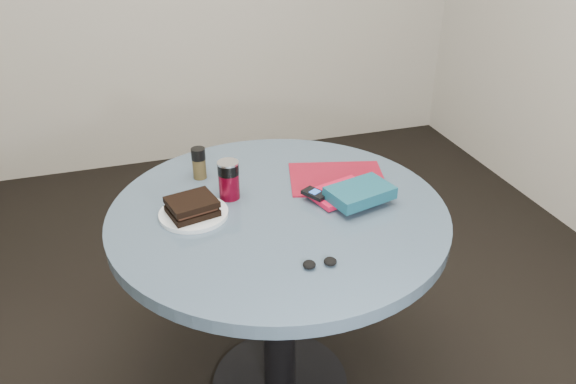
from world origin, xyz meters
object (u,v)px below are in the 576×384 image
object	(u,v)px
soda_can	(229,180)
mp3_player	(315,194)
red_book	(341,193)
pepper_grinder	(199,163)
table	(279,253)
sandwich	(192,206)
novel	(360,193)
headphones	(320,263)
plate	(194,214)
magazine	(337,178)

from	to	relation	value
soda_can	mp3_player	distance (m)	0.26
mp3_player	red_book	bearing A→B (deg)	3.60
pepper_grinder	soda_can	bearing A→B (deg)	-67.43
red_book	table	bearing A→B (deg)	166.85
sandwich	novel	size ratio (longest dim) A/B	0.82
pepper_grinder	headphones	xyz separation A→B (m)	(0.21, -0.56, -0.04)
headphones	table	bearing A→B (deg)	93.62
soda_can	novel	world-z (taller)	soda_can
soda_can	mp3_player	xyz separation A→B (m)	(0.24, -0.10, -0.03)
pepper_grinder	headphones	size ratio (longest dim) A/B	1.15
pepper_grinder	plate	bearing A→B (deg)	-104.15
novel	headphones	xyz separation A→B (m)	(-0.22, -0.25, -0.03)
novel	headphones	bearing A→B (deg)	-145.39
magazine	red_book	distance (m)	0.11
magazine	table	bearing A→B (deg)	-138.79
table	headphones	distance (m)	0.35
magazine	mp3_player	world-z (taller)	mp3_player
pepper_grinder	sandwich	bearing A→B (deg)	-104.49
magazine	headphones	bearing A→B (deg)	-102.71
table	plate	distance (m)	0.30
plate	pepper_grinder	bearing A→B (deg)	75.85
red_book	soda_can	bearing A→B (deg)	147.50
sandwich	soda_can	distance (m)	0.15
table	soda_can	distance (m)	0.28
soda_can	headphones	distance (m)	0.43
plate	headphones	world-z (taller)	headphones
pepper_grinder	headphones	bearing A→B (deg)	-69.84
table	magazine	world-z (taller)	magazine
sandwich	headphones	bearing A→B (deg)	-50.77
plate	soda_can	distance (m)	0.15
novel	sandwich	bearing A→B (deg)	156.66
magazine	red_book	world-z (taller)	red_book
table	sandwich	size ratio (longest dim) A/B	6.52
magazine	headphones	size ratio (longest dim) A/B	3.35
red_book	pepper_grinder	bearing A→B (deg)	131.12
soda_can	plate	bearing A→B (deg)	-149.35
soda_can	novel	distance (m)	0.39
pepper_grinder	novel	distance (m)	0.53
plate	headphones	xyz separation A→B (m)	(0.26, -0.34, 0.00)
pepper_grinder	red_book	bearing A→B (deg)	-32.81
table	magazine	distance (m)	0.31
magazine	sandwich	bearing A→B (deg)	-154.80
red_book	novel	distance (m)	0.07
soda_can	sandwich	bearing A→B (deg)	-147.47
sandwich	red_book	distance (m)	0.45
plate	soda_can	bearing A→B (deg)	30.65
plate	headphones	bearing A→B (deg)	-51.78
magazine	novel	distance (m)	0.17
sandwich	red_book	world-z (taller)	sandwich
magazine	headphones	xyz separation A→B (m)	(-0.21, -0.42, 0.01)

